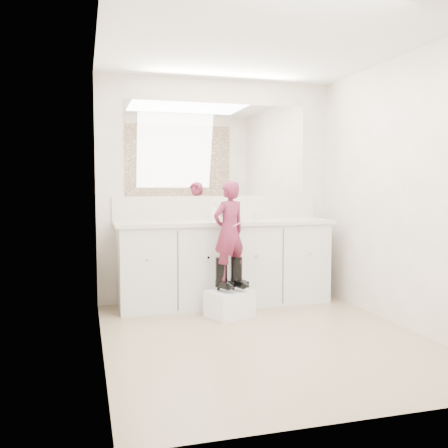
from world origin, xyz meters
name	(u,v)px	position (x,y,z in m)	size (l,w,h in m)	color
floor	(265,338)	(0.00, 0.00, 0.00)	(3.00, 3.00, 0.00)	#8A715A
ceiling	(267,40)	(0.00, 0.00, 2.40)	(3.00, 3.00, 0.00)	white
wall_back	(218,191)	(0.00, 1.50, 1.20)	(2.60, 2.60, 0.00)	beige
wall_front	(367,197)	(0.00, -1.50, 1.20)	(2.60, 2.60, 0.00)	beige
wall_left	(100,193)	(-1.30, 0.00, 1.20)	(3.00, 3.00, 0.00)	beige
wall_right	(405,192)	(1.30, 0.00, 1.20)	(3.00, 3.00, 0.00)	beige
vanity_cabinet	(225,264)	(0.00, 1.23, 0.42)	(2.20, 0.55, 0.85)	silver
countertop	(225,222)	(0.00, 1.21, 0.87)	(2.28, 0.58, 0.04)	beige
backsplash	(218,207)	(0.00, 1.49, 1.02)	(2.28, 0.03, 0.25)	beige
mirror	(218,150)	(0.00, 1.49, 1.64)	(2.00, 0.02, 1.00)	white
dot_panel	(368,109)	(0.00, -1.49, 1.65)	(2.00, 0.01, 1.20)	#472819
faucet	(221,215)	(0.00, 1.38, 0.94)	(0.08, 0.08, 0.10)	silver
cup	(258,216)	(0.37, 1.23, 0.93)	(0.09, 0.09, 0.08)	beige
soap_bottle	(215,212)	(-0.09, 1.26, 0.98)	(0.08, 0.08, 0.18)	white
step_stool	(230,304)	(-0.09, 0.72, 0.12)	(0.39, 0.32, 0.25)	white
boot_left	(221,274)	(-0.17, 0.74, 0.41)	(0.12, 0.22, 0.32)	black
boot_right	(236,274)	(-0.02, 0.74, 0.41)	(0.12, 0.22, 0.32)	black
toddler	(229,231)	(-0.09, 0.74, 0.82)	(0.35, 0.23, 0.95)	#AA345B
toothbrush	(239,224)	(-0.02, 0.66, 0.90)	(0.01, 0.01, 0.14)	#CE5099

